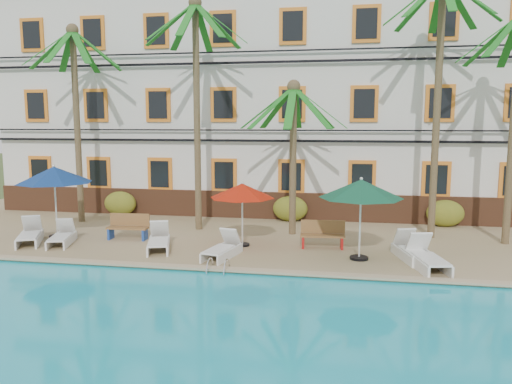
% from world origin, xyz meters
% --- Properties ---
extents(ground, '(100.00, 100.00, 0.00)m').
position_xyz_m(ground, '(0.00, 0.00, 0.00)').
color(ground, '#384C23').
rests_on(ground, ground).
extents(pool_deck, '(30.00, 12.00, 0.25)m').
position_xyz_m(pool_deck, '(0.00, 5.00, 0.12)').
color(pool_deck, tan).
rests_on(pool_deck, ground).
extents(swimming_pool, '(26.00, 12.00, 0.20)m').
position_xyz_m(swimming_pool, '(0.00, -7.00, 0.10)').
color(swimming_pool, '#19A8C0').
rests_on(swimming_pool, ground).
extents(pool_coping, '(30.00, 0.35, 0.06)m').
position_xyz_m(pool_coping, '(0.00, -0.90, 0.28)').
color(pool_coping, tan).
rests_on(pool_coping, pool_deck).
extents(hotel_building, '(25.40, 6.44, 10.22)m').
position_xyz_m(hotel_building, '(0.00, 9.98, 5.37)').
color(hotel_building, silver).
rests_on(hotel_building, pool_deck).
extents(palm_a, '(3.97, 3.97, 8.24)m').
position_xyz_m(palm_a, '(-7.33, 4.94, 5.49)').
color(palm_a, brown).
rests_on(palm_a, pool_deck).
extents(palm_b, '(3.97, 3.97, 8.96)m').
position_xyz_m(palm_b, '(-1.92, 4.34, 5.90)').
color(palm_b, brown).
rests_on(palm_b, pool_deck).
extents(palm_c, '(3.97, 3.97, 5.79)m').
position_xyz_m(palm_c, '(1.85, 4.15, 4.05)').
color(palm_c, brown).
rests_on(palm_c, pool_deck).
extents(palm_d, '(3.97, 3.97, 9.45)m').
position_xyz_m(palm_d, '(6.98, 4.48, 6.19)').
color(palm_d, brown).
rests_on(palm_d, pool_deck).
extents(shrub_left, '(1.50, 0.90, 1.10)m').
position_xyz_m(shrub_left, '(-6.33, 6.60, 0.80)').
color(shrub_left, '#255217').
rests_on(shrub_left, pool_deck).
extents(shrub_mid, '(1.50, 0.90, 1.10)m').
position_xyz_m(shrub_mid, '(1.50, 6.60, 0.80)').
color(shrub_mid, '#255217').
rests_on(shrub_mid, pool_deck).
extents(shrub_right, '(1.50, 0.90, 1.10)m').
position_xyz_m(shrub_right, '(7.86, 6.60, 0.80)').
color(shrub_right, '#255217').
rests_on(shrub_right, pool_deck).
extents(umbrella_blue, '(2.72, 2.72, 2.72)m').
position_xyz_m(umbrella_blue, '(-6.67, 2.03, 2.57)').
color(umbrella_blue, black).
rests_on(umbrella_blue, pool_deck).
extents(umbrella_red, '(2.24, 2.24, 2.25)m').
position_xyz_m(umbrella_red, '(0.35, 2.02, 2.16)').
color(umbrella_red, black).
rests_on(umbrella_red, pool_deck).
extents(umbrella_green, '(2.59, 2.59, 2.58)m').
position_xyz_m(umbrella_green, '(4.29, 0.97, 2.46)').
color(umbrella_green, black).
rests_on(umbrella_green, pool_deck).
extents(lounger_a, '(1.48, 2.05, 0.92)m').
position_xyz_m(lounger_a, '(-7.13, 1.05, 0.55)').
color(lounger_a, white).
rests_on(lounger_a, pool_deck).
extents(lounger_b, '(1.13, 1.89, 0.84)m').
position_xyz_m(lounger_b, '(-5.92, 1.11, 0.52)').
color(lounger_b, white).
rests_on(lounger_b, pool_deck).
extents(lounger_c, '(1.25, 2.04, 0.91)m').
position_xyz_m(lounger_c, '(-2.31, 1.01, 0.54)').
color(lounger_c, white).
rests_on(lounger_c, pool_deck).
extents(lounger_d, '(1.01, 1.90, 0.85)m').
position_xyz_m(lounger_d, '(0.03, 0.46, 0.53)').
color(lounger_d, white).
rests_on(lounger_d, pool_deck).
extents(lounger_e, '(1.11, 1.99, 0.89)m').
position_xyz_m(lounger_e, '(5.88, 1.29, 0.54)').
color(lounger_e, white).
rests_on(lounger_e, pool_deck).
extents(lounger_f, '(1.16, 2.16, 0.97)m').
position_xyz_m(lounger_f, '(6.20, 0.35, 0.56)').
color(lounger_f, white).
rests_on(lounger_f, pool_deck).
extents(bench_left, '(1.52, 0.53, 0.93)m').
position_xyz_m(bench_left, '(-3.95, 2.25, 0.72)').
color(bench_left, olive).
rests_on(bench_left, pool_deck).
extents(bench_right, '(1.53, 0.58, 0.93)m').
position_xyz_m(bench_right, '(3.09, 2.24, 0.72)').
color(bench_right, olive).
rests_on(bench_right, pool_deck).
extents(pool_ladder, '(0.54, 0.74, 0.74)m').
position_xyz_m(pool_ladder, '(0.26, -1.00, 0.25)').
color(pool_ladder, silver).
rests_on(pool_ladder, ground).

